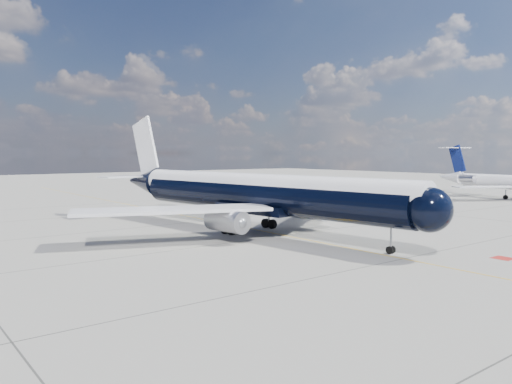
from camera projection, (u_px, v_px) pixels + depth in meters
ground at (190, 217)px, 69.10m from camera, size 320.00×320.00×0.00m
taxiway_centerline at (209, 221)px, 65.17m from camera, size 0.16×160.00×0.01m
red_marking at (503, 258)px, 41.79m from camera, size 1.60×1.60×0.01m
main_airliner at (250, 193)px, 55.84m from camera, size 39.63×48.54×14.03m
regional_jet at (507, 181)px, 96.78m from camera, size 27.23×31.45×10.65m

